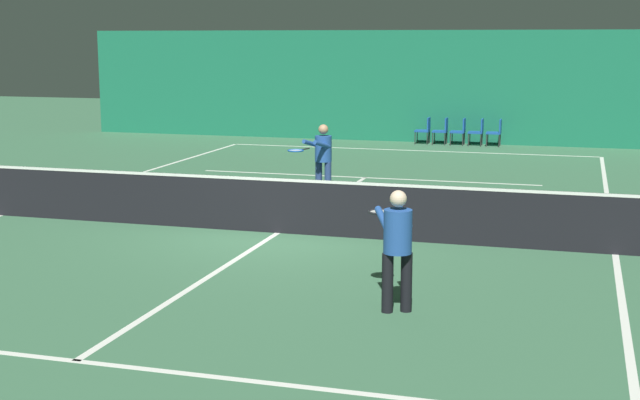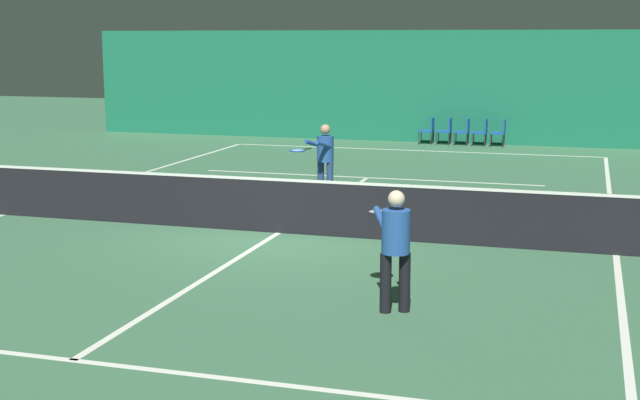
# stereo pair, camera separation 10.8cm
# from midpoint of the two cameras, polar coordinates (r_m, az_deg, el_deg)

# --- Properties ---
(ground_plane) EXTENTS (60.00, 60.00, 0.00)m
(ground_plane) POSITION_cam_midpoint_polar(r_m,az_deg,el_deg) (15.26, -2.47, -2.12)
(ground_plane) COLOR #386647
(backdrop_curtain) EXTENTS (23.00, 0.12, 3.54)m
(backdrop_curtain) POSITION_cam_midpoint_polar(r_m,az_deg,el_deg) (28.68, 6.93, 7.22)
(backdrop_curtain) COLOR #196B4C
(backdrop_curtain) RESTS_ON ground
(court_line_baseline_far) EXTENTS (11.00, 0.10, 0.00)m
(court_line_baseline_far) POSITION_cam_midpoint_polar(r_m,az_deg,el_deg) (26.63, 6.01, 3.18)
(court_line_baseline_far) COLOR silver
(court_line_baseline_far) RESTS_ON ground
(court_line_service_far) EXTENTS (8.25, 0.10, 0.00)m
(court_line_service_far) POSITION_cam_midpoint_polar(r_m,az_deg,el_deg) (21.30, 3.21, 1.44)
(court_line_service_far) COLOR silver
(court_line_service_far) RESTS_ON ground
(court_line_service_near) EXTENTS (8.25, 0.10, 0.00)m
(court_line_service_near) POSITION_cam_midpoint_polar(r_m,az_deg,el_deg) (9.68, -15.24, -9.87)
(court_line_service_near) COLOR silver
(court_line_service_near) RESTS_ON ground
(court_line_sideline_left) EXTENTS (0.10, 23.80, 0.00)m
(court_line_sideline_left) POSITION_cam_midpoint_polar(r_m,az_deg,el_deg) (17.81, -19.42, -0.89)
(court_line_sideline_left) COLOR silver
(court_line_sideline_left) RESTS_ON ground
(court_line_sideline_right) EXTENTS (0.10, 23.80, 0.00)m
(court_line_sideline_right) POSITION_cam_midpoint_polar(r_m,az_deg,el_deg) (14.45, 18.63, -3.36)
(court_line_sideline_right) COLOR silver
(court_line_sideline_right) RESTS_ON ground
(court_line_centre) EXTENTS (0.10, 12.80, 0.00)m
(court_line_centre) POSITION_cam_midpoint_polar(r_m,az_deg,el_deg) (15.26, -2.47, -2.11)
(court_line_centre) COLOR silver
(court_line_centre) RESTS_ON ground
(tennis_net) EXTENTS (12.00, 0.10, 1.07)m
(tennis_net) POSITION_cam_midpoint_polar(r_m,az_deg,el_deg) (15.16, -2.49, -0.23)
(tennis_net) COLOR black
(tennis_net) RESTS_ON ground
(player_near) EXTENTS (0.85, 1.30, 1.50)m
(player_near) POSITION_cam_midpoint_polar(r_m,az_deg,el_deg) (10.78, 5.10, -2.62)
(player_near) COLOR black
(player_near) RESTS_ON ground
(player_far) EXTENTS (0.75, 1.33, 1.52)m
(player_far) POSITION_cam_midpoint_polar(r_m,az_deg,el_deg) (18.55, 0.42, 2.90)
(player_far) COLOR navy
(player_far) RESTS_ON ground
(courtside_chair_0) EXTENTS (0.44, 0.44, 0.84)m
(courtside_chair_0) POSITION_cam_midpoint_polar(r_m,az_deg,el_deg) (28.20, 7.08, 4.54)
(courtside_chair_0) COLOR #2D2D2D
(courtside_chair_0) RESTS_ON ground
(courtside_chair_1) EXTENTS (0.44, 0.44, 0.84)m
(courtside_chair_1) POSITION_cam_midpoint_polar(r_m,az_deg,el_deg) (28.11, 8.19, 4.50)
(courtside_chair_1) COLOR #2D2D2D
(courtside_chair_1) RESTS_ON ground
(courtside_chair_2) EXTENTS (0.44, 0.44, 0.84)m
(courtside_chair_2) POSITION_cam_midpoint_polar(r_m,az_deg,el_deg) (28.04, 9.31, 4.45)
(courtside_chair_2) COLOR #2D2D2D
(courtside_chair_2) RESTS_ON ground
(courtside_chair_3) EXTENTS (0.44, 0.44, 0.84)m
(courtside_chair_3) POSITION_cam_midpoint_polar(r_m,az_deg,el_deg) (27.97, 10.44, 4.41)
(courtside_chair_3) COLOR #2D2D2D
(courtside_chair_3) RESTS_ON ground
(courtside_chair_4) EXTENTS (0.44, 0.44, 0.84)m
(courtside_chair_4) POSITION_cam_midpoint_polar(r_m,az_deg,el_deg) (27.92, 11.57, 4.36)
(courtside_chair_4) COLOR #2D2D2D
(courtside_chair_4) RESTS_ON ground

